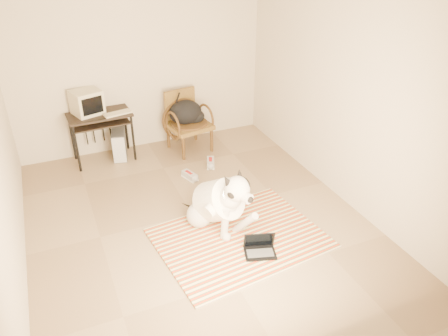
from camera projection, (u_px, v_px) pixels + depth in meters
floor at (192, 214)px, 5.62m from camera, size 4.50×4.50×0.00m
wall_back at (140, 65)px, 6.75m from camera, size 4.50×0.00×4.50m
wall_front at (290, 230)px, 3.16m from camera, size 4.50×0.00×4.50m
wall_right at (334, 94)px, 5.64m from camera, size 0.00×4.50×4.50m
rug at (240, 238)px, 5.19m from camera, size 2.03×1.64×0.02m
dog at (219, 203)px, 5.20m from camera, size 0.71×1.17×0.93m
laptop at (260, 248)px, 4.93m from camera, size 0.41×0.34×0.24m
computer_desk at (100, 121)px, 6.59m from camera, size 0.95×0.56×0.77m
crt_monitor at (87, 102)px, 6.47m from camera, size 0.50×0.48×0.36m
desk_keyboard at (118, 113)px, 6.53m from camera, size 0.43×0.23×0.03m
pc_tower at (119, 144)px, 6.90m from camera, size 0.30×0.51×0.45m
rattan_chair at (187, 121)px, 7.04m from camera, size 0.72×0.71×0.95m
backpack at (187, 113)px, 6.97m from camera, size 0.57×0.44×0.39m
sneaker_left at (190, 176)px, 6.39m from camera, size 0.19×0.30×0.10m
sneaker_right at (211, 163)px, 6.73m from camera, size 0.21×0.31×0.10m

